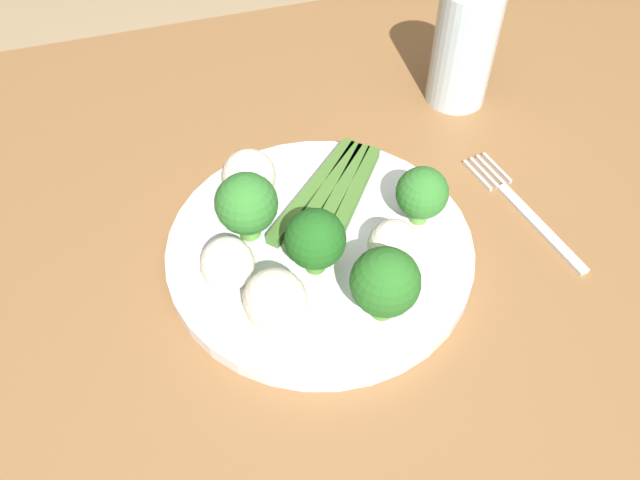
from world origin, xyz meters
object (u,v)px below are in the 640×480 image
(dining_table, at_px, (391,335))
(broccoli_back, at_px, (422,194))
(cauliflower_near_fork, at_px, (275,300))
(cauliflower_mid, at_px, (249,176))
(plate, at_px, (320,249))
(fork, at_px, (523,209))
(cauliflower_edge, at_px, (227,264))
(cauliflower_outer_edge, at_px, (394,246))
(broccoli_front_left, at_px, (315,240))
(asparagus_bundle, at_px, (332,196))
(broccoli_left, at_px, (385,283))
(broccoli_near_center, at_px, (247,205))
(water_glass, at_px, (464,47))

(dining_table, xyz_separation_m, broccoli_back, (0.03, 0.04, 0.16))
(cauliflower_near_fork, xyz_separation_m, cauliflower_mid, (0.01, 0.14, -0.00))
(plate, xyz_separation_m, fork, (0.20, -0.01, -0.01))
(cauliflower_near_fork, bearing_deg, cauliflower_edge, 120.10)
(broccoli_back, height_order, cauliflower_outer_edge, broccoli_back)
(dining_table, height_order, broccoli_front_left, broccoli_front_left)
(asparagus_bundle, height_order, cauliflower_outer_edge, cauliflower_outer_edge)
(broccoli_left, bearing_deg, dining_table, 50.96)
(cauliflower_edge, relative_size, cauliflower_near_fork, 0.89)
(broccoli_left, bearing_deg, broccoli_near_center, 126.58)
(broccoli_front_left, relative_size, cauliflower_near_fork, 1.23)
(broccoli_near_center, xyz_separation_m, fork, (0.26, -0.03, -0.05))
(asparagus_bundle, distance_m, fork, 0.18)
(broccoli_left, bearing_deg, water_glass, 54.23)
(dining_table, xyz_separation_m, asparagus_bundle, (-0.04, 0.08, 0.13))
(dining_table, xyz_separation_m, fork, (0.14, 0.03, 0.11))
(water_glass, bearing_deg, broccoli_front_left, -138.56)
(asparagus_bundle, height_order, broccoli_left, broccoli_left)
(cauliflower_outer_edge, bearing_deg, asparagus_bundle, 108.33)
(broccoli_front_left, relative_size, broccoli_back, 1.09)
(cauliflower_edge, relative_size, fork, 0.27)
(broccoli_near_center, bearing_deg, cauliflower_near_fork, -90.02)
(plate, distance_m, cauliflower_outer_edge, 0.07)
(broccoli_near_center, relative_size, broccoli_left, 0.98)
(plate, height_order, broccoli_near_center, broccoli_near_center)
(plate, xyz_separation_m, asparagus_bundle, (0.03, 0.05, 0.01))
(dining_table, relative_size, broccoli_left, 18.39)
(cauliflower_edge, height_order, cauliflower_near_fork, cauliflower_near_fork)
(dining_table, xyz_separation_m, broccoli_left, (-0.04, -0.05, 0.17))
(broccoli_back, distance_m, fork, 0.12)
(broccoli_near_center, bearing_deg, cauliflower_mid, 75.87)
(cauliflower_outer_edge, bearing_deg, broccoli_front_left, 167.64)
(cauliflower_mid, bearing_deg, plate, -59.87)
(cauliflower_outer_edge, bearing_deg, cauliflower_near_fork, -166.38)
(broccoli_left, bearing_deg, asparagus_bundle, 90.65)
(fork, bearing_deg, plate, 78.46)
(broccoli_left, relative_size, broccoli_back, 1.19)
(broccoli_left, xyz_separation_m, cauliflower_edge, (-0.11, 0.07, -0.02))
(fork, bearing_deg, broccoli_left, 103.98)
(broccoli_front_left, distance_m, cauliflower_mid, 0.11)
(broccoli_front_left, height_order, broccoli_left, broccoli_left)
(asparagus_bundle, distance_m, broccoli_near_center, 0.09)
(broccoli_near_center, relative_size, cauliflower_near_fork, 1.31)
(asparagus_bundle, bearing_deg, broccoli_near_center, -36.56)
(cauliflower_outer_edge, bearing_deg, broccoli_back, 44.37)
(cauliflower_mid, bearing_deg, asparagus_bundle, -23.14)
(broccoli_left, bearing_deg, plate, 108.05)
(dining_table, height_order, cauliflower_outer_edge, cauliflower_outer_edge)
(asparagus_bundle, bearing_deg, cauliflower_near_fork, 5.09)
(dining_table, bearing_deg, cauliflower_outer_edge, -175.94)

